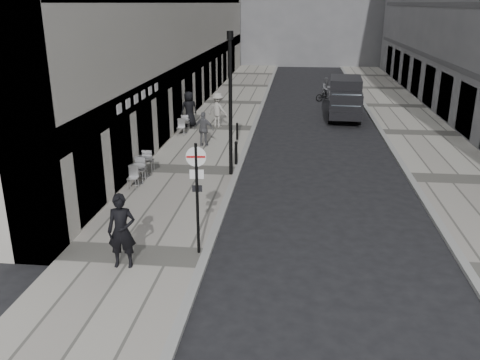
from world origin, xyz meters
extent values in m
plane|color=black|center=(0.00, 0.00, 0.00)|extent=(120.00, 120.00, 0.00)
cube|color=#A39F93|center=(-2.00, 18.00, 0.06)|extent=(4.00, 60.00, 0.12)
cube|color=#A39F93|center=(9.00, 18.00, 0.06)|extent=(4.00, 60.00, 0.12)
imported|color=black|center=(-2.02, 2.03, 1.13)|extent=(0.78, 0.55, 2.01)
cylinder|color=black|center=(-0.20, 3.00, 1.69)|extent=(0.08, 0.08, 3.15)
cylinder|color=white|center=(-0.20, 3.00, 2.91)|extent=(0.54, 0.10, 0.54)
cube|color=#B21414|center=(-0.20, 2.98, 2.91)|extent=(0.49, 0.08, 0.05)
cube|color=white|center=(-0.20, 3.03, 2.41)|extent=(0.38, 0.07, 0.25)
cylinder|color=black|center=(-0.20, 9.92, 2.82)|extent=(0.14, 0.14, 5.40)
cylinder|color=black|center=(-0.20, 9.92, 5.56)|extent=(0.25, 0.25, 0.31)
cylinder|color=black|center=(-0.15, 11.27, 0.59)|extent=(0.13, 0.13, 0.94)
cylinder|color=black|center=(-0.60, 15.44, 0.53)|extent=(0.11, 0.11, 0.81)
cylinder|color=black|center=(4.34, 20.12, 0.37)|extent=(0.31, 0.76, 0.75)
cylinder|color=black|center=(5.98, 20.02, 0.37)|extent=(0.31, 0.76, 0.75)
cylinder|color=black|center=(4.54, 23.28, 0.37)|extent=(0.31, 0.76, 0.75)
cylinder|color=black|center=(6.18, 23.18, 0.37)|extent=(0.31, 0.76, 0.75)
cube|color=black|center=(5.31, 22.49, 1.44)|extent=(2.07, 3.47, 1.86)
cube|color=black|center=(5.15, 19.98, 1.16)|extent=(1.97, 1.79, 1.30)
cube|color=#1E2328|center=(5.11, 19.28, 1.54)|extent=(1.65, 0.43, 0.69)
imported|color=black|center=(4.42, 27.41, 0.41)|extent=(1.65, 1.12, 0.82)
imported|color=#57585C|center=(4.42, 27.41, 0.91)|extent=(0.92, 0.84, 1.55)
imported|color=slate|center=(-2.05, 14.00, 0.96)|extent=(1.02, 0.52, 1.67)
imported|color=#B1ACA3|center=(-2.00, 18.09, 1.08)|extent=(1.42, 1.17, 1.92)
imported|color=black|center=(-3.60, 18.01, 1.10)|extent=(1.15, 1.06, 1.97)
cylinder|color=#BDBDC0|center=(-3.60, 8.34, 0.13)|extent=(0.42, 0.42, 0.03)
cylinder|color=#BDBDC0|center=(-3.60, 8.34, 0.48)|extent=(0.06, 0.06, 0.71)
cylinder|color=#BDBDC0|center=(-3.60, 8.34, 0.84)|extent=(0.67, 0.67, 0.03)
cylinder|color=silver|center=(-3.60, 16.42, 0.13)|extent=(0.44, 0.44, 0.03)
cylinder|color=silver|center=(-3.60, 16.42, 0.50)|extent=(0.06, 0.06, 0.73)
cylinder|color=silver|center=(-3.60, 16.42, 0.86)|extent=(0.69, 0.69, 0.03)
cylinder|color=silver|center=(-3.60, 9.23, 0.14)|extent=(0.46, 0.46, 0.03)
cylinder|color=silver|center=(-3.60, 9.23, 0.52)|extent=(0.06, 0.06, 0.78)
cylinder|color=silver|center=(-3.60, 9.23, 0.91)|extent=(0.74, 0.74, 0.03)
camera|label=1|loc=(2.37, -9.49, 6.70)|focal=38.00mm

